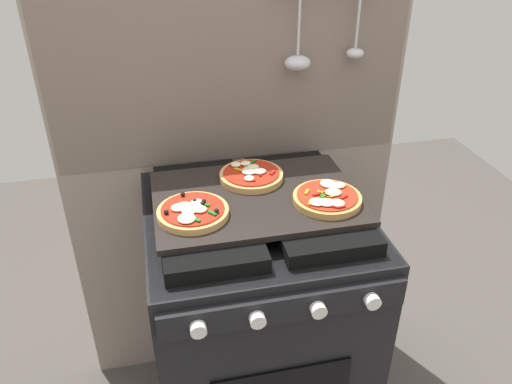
# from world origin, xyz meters

# --- Properties ---
(kitchen_backsplash) EXTENTS (1.10, 0.09, 1.55)m
(kitchen_backsplash) POSITION_xyz_m (0.00, 0.33, 0.79)
(kitchen_backsplash) COLOR gray
(kitchen_backsplash) RESTS_ON ground_plane
(stove) EXTENTS (0.60, 0.64, 0.90)m
(stove) POSITION_xyz_m (-0.00, -0.00, 0.45)
(stove) COLOR black
(stove) RESTS_ON ground_plane
(baking_tray) EXTENTS (0.54, 0.38, 0.02)m
(baking_tray) POSITION_xyz_m (0.00, 0.00, 0.91)
(baking_tray) COLOR black
(baking_tray) RESTS_ON stove
(pizza_left) EXTENTS (0.18, 0.18, 0.03)m
(pizza_left) POSITION_xyz_m (-0.17, -0.06, 0.93)
(pizza_left) COLOR tan
(pizza_left) RESTS_ON baking_tray
(pizza_right) EXTENTS (0.18, 0.18, 0.03)m
(pizza_right) POSITION_xyz_m (0.17, -0.07, 0.93)
(pizza_right) COLOR tan
(pizza_right) RESTS_ON baking_tray
(pizza_center) EXTENTS (0.18, 0.18, 0.03)m
(pizza_center) POSITION_xyz_m (0.01, 0.09, 0.93)
(pizza_center) COLOR tan
(pizza_center) RESTS_ON baking_tray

